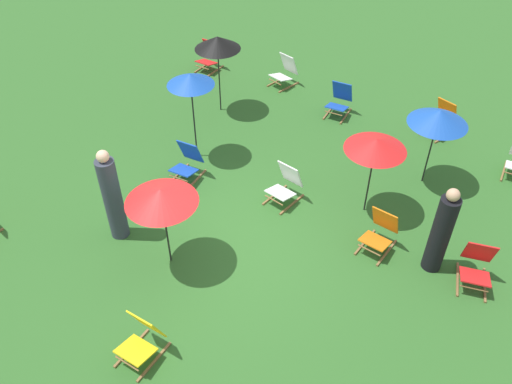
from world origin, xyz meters
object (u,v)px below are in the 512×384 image
object	(u,v)px
deckchair_2	(285,72)
umbrella_1	(217,43)
umbrella_0	(190,80)
deckchair_6	(142,339)
umbrella_2	(439,117)
deckchair_11	(286,185)
umbrella_3	(161,196)
deckchair_7	(187,162)
deckchair_5	(210,57)
person_0	(441,233)
deckchair_1	(442,119)
deckchair_10	(477,266)
person_1	(112,197)
deckchair_8	(339,100)
umbrella_4	(376,145)
deckchair_4	(380,232)

from	to	relation	value
deckchair_2	umbrella_1	world-z (taller)	umbrella_1
deckchair_2	umbrella_0	distance (m)	4.08
deckchair_6	umbrella_2	bearing A→B (deg)	70.16
deckchair_11	umbrella_3	bearing A→B (deg)	-101.29
deckchair_7	deckchair_5	bearing A→B (deg)	115.42
umbrella_1	umbrella_0	bearing A→B (deg)	-69.52
umbrella_2	person_0	bearing A→B (deg)	-66.97
deckchair_5	umbrella_0	world-z (taller)	umbrella_0
deckchair_2	deckchair_1	bearing A→B (deg)	13.52
deckchair_11	umbrella_2	world-z (taller)	umbrella_2
deckchair_6	deckchair_10	bearing A→B (deg)	46.44
deckchair_1	deckchair_11	xyz separation A→B (m)	(-1.81, -4.00, 0.00)
deckchair_11	person_1	size ratio (longest dim) A/B	0.44
deckchair_10	deckchair_1	bearing A→B (deg)	99.05
deckchair_6	deckchair_8	world-z (taller)	same
deckchair_2	umbrella_0	xyz separation A→B (m)	(0.01, -3.79, 1.50)
deckchair_7	deckchair_11	xyz separation A→B (m)	(2.07, 0.49, 0.00)
umbrella_2	person_1	size ratio (longest dim) A/B	0.90
deckchair_1	umbrella_0	world-z (taller)	umbrella_0
deckchair_8	deckchair_10	size ratio (longest dim) A/B	0.97
deckchair_5	umbrella_1	world-z (taller)	umbrella_1
deckchair_2	deckchair_10	bearing A→B (deg)	-20.23
umbrella_0	umbrella_2	world-z (taller)	umbrella_0
deckchair_7	person_1	world-z (taller)	person_1
deckchair_1	deckchair_2	size ratio (longest dim) A/B	1.02
umbrella_3	deckchair_7	bearing A→B (deg)	121.06
deckchair_2	deckchair_7	distance (m)	4.49
umbrella_0	umbrella_4	world-z (taller)	umbrella_0
deckchair_10	umbrella_3	distance (m)	5.31
umbrella_3	deckchair_6	bearing A→B (deg)	-61.73
deckchair_11	person_0	world-z (taller)	person_0
umbrella_2	deckchair_11	bearing A→B (deg)	-135.59
deckchair_6	deckchair_7	bearing A→B (deg)	118.46
deckchair_5	umbrella_3	bearing A→B (deg)	-59.35
deckchair_1	umbrella_1	distance (m)	5.44
deckchair_6	umbrella_1	size ratio (longest dim) A/B	0.43
deckchair_10	deckchair_5	bearing A→B (deg)	139.95
umbrella_3	person_0	xyz separation A→B (m)	(3.89, 2.38, -0.69)
deckchair_7	deckchair_2	bearing A→B (deg)	88.00
deckchair_10	deckchair_2	bearing A→B (deg)	130.22
deckchair_2	deckchair_6	bearing A→B (deg)	-60.06
deckchair_7	umbrella_4	world-z (taller)	umbrella_4
deckchair_1	deckchair_4	distance (m)	4.22
umbrella_3	person_0	size ratio (longest dim) A/B	0.94
deckchair_4	umbrella_0	world-z (taller)	umbrella_0
deckchair_7	person_1	distance (m)	2.09
deckchair_11	person_1	world-z (taller)	person_1
deckchair_2	umbrella_0	bearing A→B (deg)	-76.51
deckchair_2	deckchair_4	distance (m)	6.13
deckchair_7	person_0	world-z (taller)	person_0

